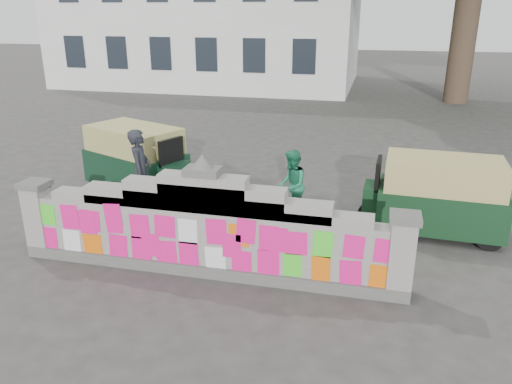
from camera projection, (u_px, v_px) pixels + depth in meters
ground at (207, 272)px, 8.18m from camera, size 100.00×100.00×0.00m
parapet_wall at (205, 231)px, 7.91m from camera, size 6.48×0.44×2.01m
building at (214, 10)px, 28.41m from camera, size 16.00×10.00×8.90m
cyclist_bike at (143, 200)px, 9.91m from camera, size 1.98×1.08×0.99m
cyclist_rider at (142, 184)px, 9.79m from camera, size 0.53×0.69×1.67m
pedestrian at (291, 185)px, 10.02m from camera, size 0.66×0.79×1.45m
rickshaw_left at (138, 158)px, 11.68m from camera, size 2.81×2.10×1.52m
rickshaw_right at (437, 195)px, 9.39m from camera, size 2.69×1.35×1.47m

